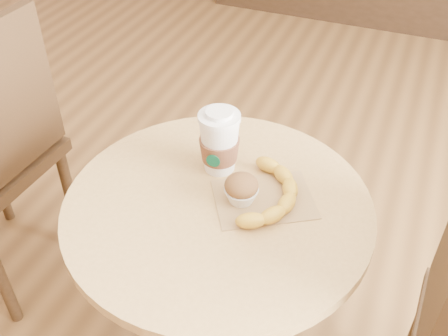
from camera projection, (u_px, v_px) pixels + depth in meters
name	position (u px, v px, depth m)	size (l,w,h in m)	color
cafe_table	(218.00, 255.00, 1.41)	(0.76, 0.76, 0.75)	black
kraft_bag	(264.00, 199.00, 1.29)	(0.24, 0.18, 0.00)	#9F7C4D
coffee_cup	(219.00, 143.00, 1.34)	(0.11, 0.11, 0.18)	silver
muffin	(241.00, 189.00, 1.26)	(0.09, 0.09, 0.08)	silver
banana	(272.00, 194.00, 1.28)	(0.16, 0.28, 0.04)	gold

